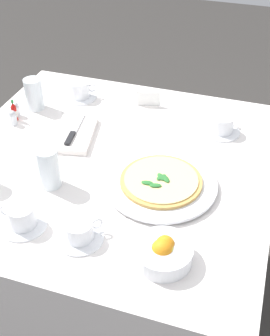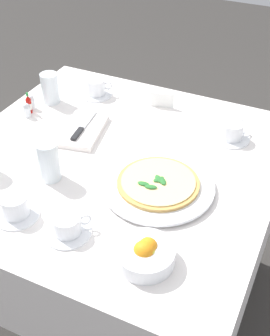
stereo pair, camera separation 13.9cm
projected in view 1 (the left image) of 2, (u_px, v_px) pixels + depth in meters
ground_plane at (117, 297)px, 1.90m from camera, size 8.00×8.00×0.00m
dining_table at (112, 192)px, 1.54m from camera, size 1.04×1.04×0.73m
pizza_plate at (161, 184)px, 1.34m from camera, size 0.34×0.34×0.02m
pizza at (161, 180)px, 1.33m from camera, size 0.25×0.25×0.02m
coffee_cup_right_edge at (222, 125)px, 1.56m from camera, size 0.13×0.13×0.06m
coffee_cup_near_right at (22, 217)px, 1.20m from camera, size 0.13×0.13×0.07m
coffee_cup_left_edge at (79, 232)px, 1.17m from camera, size 0.13×0.13×0.06m
coffee_cup_far_right at (80, 91)px, 1.76m from camera, size 0.13×0.13×0.07m
water_glass_center_back at (49, 169)px, 1.32m from camera, size 0.07×0.07×0.13m
water_glass_far_left at (34, 96)px, 1.68m from camera, size 0.07×0.07×0.12m
napkin_folded at (74, 134)px, 1.55m from camera, size 0.24×0.17×0.02m
dinner_knife at (74, 130)px, 1.55m from camera, size 0.20×0.05×0.01m
citrus_bowl at (163, 252)px, 1.11m from camera, size 0.15×0.15×0.06m
hot_sauce_bottle at (14, 112)px, 1.62m from camera, size 0.02×0.02×0.08m
salt_shaker at (16, 110)px, 1.65m from camera, size 0.03×0.03×0.06m
pepper_shaker at (13, 118)px, 1.61m from camera, size 0.03×0.03×0.06m
menu_card at (148, 99)px, 1.71m from camera, size 0.03×0.09×0.06m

